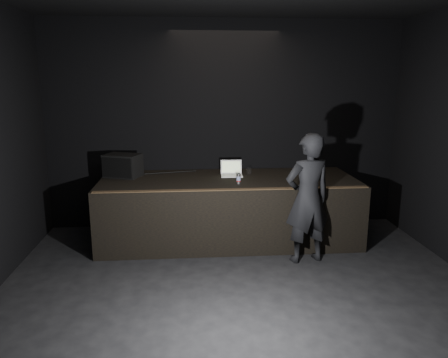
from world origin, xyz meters
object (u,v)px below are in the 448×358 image
stage_riser (228,209)px  beer_can (239,179)px  stage_monitor (123,166)px  person (308,199)px  laptop (231,172)px

stage_riser → beer_can: size_ratio=26.35×
stage_monitor → person: bearing=-3.6°
stage_monitor → person: (2.69, -1.23, -0.27)m
stage_riser → stage_monitor: 1.83m
stage_monitor → beer_can: size_ratio=4.23×
stage_riser → stage_monitor: (-1.67, 0.28, 0.68)m
stage_riser → person: bearing=-43.1°
person → laptop: bearing=-64.1°
beer_can → person: 1.09m
stage_riser → laptop: bearing=73.3°
stage_monitor → laptop: (1.74, -0.04, -0.12)m
person → stage_riser: bearing=-55.7°
stage_riser → laptop: (0.07, 0.24, 0.56)m
laptop → person: (0.95, -1.19, -0.15)m
stage_monitor → beer_can: (1.79, -0.63, -0.11)m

